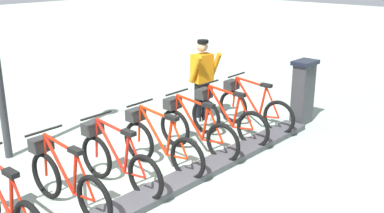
{
  "coord_description": "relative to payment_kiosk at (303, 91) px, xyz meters",
  "views": [
    {
      "loc": [
        -4.16,
        3.82,
        3.11
      ],
      "look_at": [
        0.5,
        -1.26,
        0.9
      ],
      "focal_mm": 42.39,
      "sensor_mm": 36.0,
      "label": 1
    }
  ],
  "objects": [
    {
      "name": "bike_docked_2",
      "position": [
        0.57,
        2.57,
        -0.24
      ],
      "size": [
        1.72,
        0.54,
        1.02
      ],
      "color": "black",
      "rests_on": "ground"
    },
    {
      "name": "bike_docked_5",
      "position": [
        0.57,
        5.07,
        -0.24
      ],
      "size": [
        1.72,
        0.54,
        1.02
      ],
      "color": "black",
      "rests_on": "ground"
    },
    {
      "name": "bike_docked_1",
      "position": [
        0.57,
        1.74,
        -0.24
      ],
      "size": [
        1.72,
        0.54,
        1.02
      ],
      "color": "black",
      "rests_on": "ground"
    },
    {
      "name": "payment_kiosk",
      "position": [
        0.0,
        0.0,
        0.0
      ],
      "size": [
        0.36,
        0.52,
        1.28
      ],
      "color": "#38383D",
      "rests_on": "ground"
    },
    {
      "name": "dock_rail_base",
      "position": [
        -0.05,
        4.03,
        -0.62
      ],
      "size": [
        0.44,
        7.45,
        0.1
      ],
      "primitive_type": "cube",
      "color": "#47474C",
      "rests_on": "ground"
    },
    {
      "name": "bike_docked_3",
      "position": [
        0.57,
        3.4,
        -0.24
      ],
      "size": [
        1.72,
        0.54,
        1.02
      ],
      "color": "black",
      "rests_on": "ground"
    },
    {
      "name": "bike_docked_0",
      "position": [
        0.57,
        0.91,
        -0.24
      ],
      "size": [
        1.72,
        0.54,
        1.02
      ],
      "color": "black",
      "rests_on": "ground"
    },
    {
      "name": "bike_docked_4",
      "position": [
        0.57,
        4.24,
        -0.24
      ],
      "size": [
        1.72,
        0.54,
        1.02
      ],
      "color": "black",
      "rests_on": "ground"
    },
    {
      "name": "worker_near_rack",
      "position": [
        1.55,
        1.26,
        0.24
      ],
      "size": [
        0.52,
        0.66,
        1.66
      ],
      "color": "white",
      "rests_on": "ground"
    },
    {
      "name": "bike_docked_6",
      "position": [
        0.57,
        5.9,
        -0.24
      ],
      "size": [
        1.72,
        0.54,
        1.02
      ],
      "color": "black",
      "rests_on": "ground"
    },
    {
      "name": "ground_plane",
      "position": [
        -0.05,
        4.03,
        -0.67
      ],
      "size": [
        60.0,
        60.0,
        0.0
      ],
      "primitive_type": "plane",
      "color": "#9EB0A0"
    }
  ]
}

